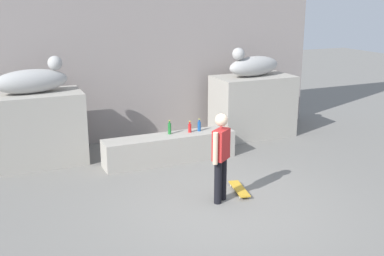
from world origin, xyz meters
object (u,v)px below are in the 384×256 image
bottle_blue (199,126)px  statue_reclining_right (253,65)px  statue_reclining_left (32,80)px  bottle_red (190,128)px  skateboard (239,189)px  skater (221,154)px  bottle_green (170,128)px

bottle_blue → statue_reclining_right: bearing=26.7°
statue_reclining_left → bottle_red: bearing=-25.7°
statue_reclining_left → skateboard: bearing=-52.3°
skater → bottle_blue: bearing=-142.6°
skater → skateboard: (0.53, 0.23, -0.86)m
bottle_blue → skateboard: bearing=-94.0°
bottle_blue → bottle_red: 0.25m
bottle_red → bottle_blue: bearing=3.4°
skater → bottle_blue: skater is taller
statue_reclining_right → skateboard: 4.30m
statue_reclining_right → skateboard: bearing=45.0°
skateboard → bottle_green: 2.44m
skater → bottle_red: skater is taller
bottle_green → bottle_red: size_ratio=1.21×
bottle_red → skateboard: bearing=-87.7°
skater → skateboard: 1.03m
skater → bottle_blue: 2.56m
skateboard → bottle_blue: size_ratio=2.84×
statue_reclining_right → bottle_blue: size_ratio=5.80×
statue_reclining_right → bottle_red: bearing=13.0°
statue_reclining_right → bottle_red: statue_reclining_right is taller
bottle_green → bottle_red: bearing=-6.5°
skateboard → bottle_green: (-0.57, 2.27, 0.69)m
statue_reclining_left → skater: 4.58m
skateboard → bottle_red: bottle_red is taller
bottle_blue → skater: bearing=-105.6°
bottle_green → statue_reclining_left: bearing=160.7°
statue_reclining_right → skateboard: statue_reclining_right is taller
statue_reclining_right → skater: size_ratio=1.01×
bottle_blue → bottle_green: bearing=176.8°
statue_reclining_right → bottle_green: bearing=8.1°
skater → bottle_green: (-0.04, 2.50, -0.17)m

